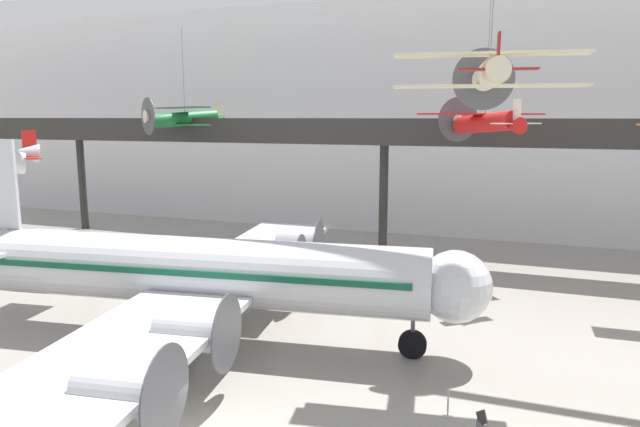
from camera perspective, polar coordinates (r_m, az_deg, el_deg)
hangar_back_wall at (r=54.87m, az=8.86°, el=9.41°), size 140.00×3.00×21.66m
mezzanine_walkway at (r=44.64m, az=6.17°, el=7.28°), size 110.00×3.20×10.84m
airliner_silver_main at (r=28.70m, az=-12.48°, el=-5.72°), size 28.60×32.72×9.82m
suspended_plane_green_biplane at (r=49.85m, az=-13.38°, el=9.24°), size 7.84×7.19×8.69m
suspended_plane_cream_biplane at (r=23.66m, az=16.61°, el=13.25°), size 7.53×6.18×7.02m
suspended_plane_red_highwing at (r=36.97m, az=16.18°, el=8.79°), size 7.41×6.94×8.87m
stanchion_barrier at (r=22.78m, az=12.67°, el=-18.41°), size 0.36×0.36×1.08m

